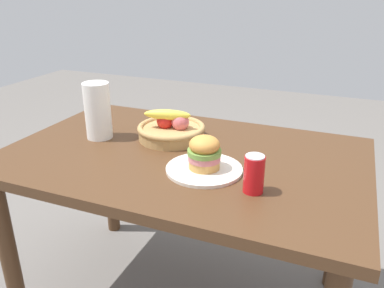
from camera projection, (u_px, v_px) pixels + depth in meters
name	position (u px, v px, depth m)	size (l,w,h in m)	color
dining_table	(183.00, 176.00, 1.58)	(1.40, 0.90, 0.75)	#4C301C
plate	(204.00, 169.00, 1.39)	(0.27, 0.27, 0.01)	silver
sandwich	(204.00, 152.00, 1.37)	(0.12, 0.12, 0.12)	tan
soda_can	(254.00, 174.00, 1.23)	(0.07, 0.07, 0.13)	red
fruit_basket	(171.00, 129.00, 1.67)	(0.29, 0.29, 0.14)	tan
paper_towel_roll	(98.00, 111.00, 1.65)	(0.11, 0.11, 0.24)	white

